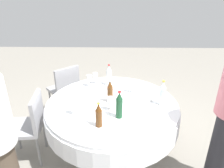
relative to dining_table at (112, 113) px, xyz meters
The scene contains 19 objects.
ground_plane 0.60m from the dining_table, ahead, with size 10.00×10.00×0.00m, color gray.
dining_table is the anchor object (origin of this frame).
bottle_clear_right 0.56m from the dining_table, ahead, with size 0.07×0.07×0.30m.
bottle_brown_mid 0.28m from the dining_table, 35.70° to the left, with size 0.07×0.07×0.28m.
bottle_clear_south 0.63m from the dining_table, 91.66° to the right, with size 0.07×0.07×0.30m.
bottle_brown_rear 0.53m from the dining_table, 165.16° to the left, with size 0.06×0.06×0.26m.
bottle_dark_green_left 0.41m from the dining_table, 164.30° to the right, with size 0.07×0.07×0.30m.
wine_glass_rear 0.65m from the dining_table, 24.21° to the left, with size 0.07×0.07×0.15m.
wine_glass_left 0.60m from the dining_table, 35.14° to the left, with size 0.07×0.07×0.16m.
wine_glass_inner 0.45m from the dining_table, 41.39° to the right, with size 0.07×0.07×0.15m.
wine_glass_near 0.29m from the dining_table, behind, with size 0.07×0.07×0.16m.
wine_glass_outer 0.53m from the dining_table, 120.02° to the left, with size 0.06×0.06×0.15m.
plate_outer 0.44m from the dining_table, 72.74° to the right, with size 0.22×0.22×0.02m.
plate_far 0.53m from the dining_table, 72.60° to the left, with size 0.20×0.20×0.02m.
spoon_mid 0.38m from the dining_table, ahead, with size 0.18×0.02×0.01m, color silver.
knife_south 0.62m from the dining_table, 163.59° to the left, with size 0.18×0.02×0.01m, color silver.
folded_napkin 0.57m from the dining_table, 136.71° to the right, with size 0.16×0.16×0.02m, color white.
chair_inner 0.97m from the dining_table, 95.80° to the left, with size 0.44×0.44×0.87m.
chair_near 1.14m from the dining_table, 41.65° to the left, with size 0.56×0.56×0.87m.
Camera 1 is at (-2.14, -0.05, 2.00)m, focal length 34.16 mm.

